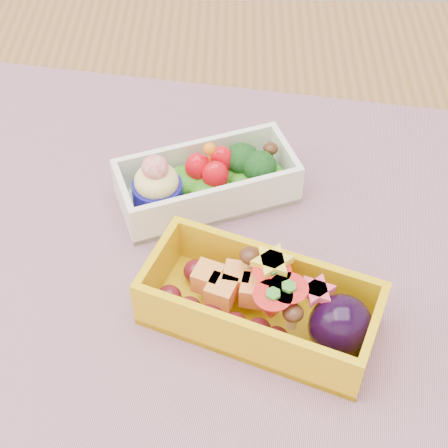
{
  "coord_description": "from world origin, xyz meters",
  "views": [
    {
      "loc": [
        0.06,
        -0.35,
        1.18
      ],
      "look_at": [
        0.06,
        0.01,
        0.79
      ],
      "focal_mm": 56.62,
      "sensor_mm": 36.0,
      "label": 1
    }
  ],
  "objects_px": {
    "table": "(161,335)",
    "placemat": "(214,261)",
    "bento_yellow": "(265,304)",
    "bento_white": "(206,181)"
  },
  "relations": [
    {
      "from": "table",
      "to": "placemat",
      "type": "relative_size",
      "value": 2.06
    },
    {
      "from": "table",
      "to": "bento_yellow",
      "type": "relative_size",
      "value": 6.64
    },
    {
      "from": "placemat",
      "to": "bento_yellow",
      "type": "relative_size",
      "value": 3.22
    },
    {
      "from": "bento_white",
      "to": "bento_yellow",
      "type": "relative_size",
      "value": 0.88
    },
    {
      "from": "placemat",
      "to": "bento_white",
      "type": "height_order",
      "value": "bento_white"
    },
    {
      "from": "bento_white",
      "to": "bento_yellow",
      "type": "bearing_deg",
      "value": -90.62
    },
    {
      "from": "bento_white",
      "to": "bento_yellow",
      "type": "xyz_separation_m",
      "value": [
        0.05,
        -0.13,
        0.0
      ]
    },
    {
      "from": "placemat",
      "to": "bento_white",
      "type": "relative_size",
      "value": 3.65
    },
    {
      "from": "placemat",
      "to": "table",
      "type": "bearing_deg",
      "value": -175.79
    },
    {
      "from": "table",
      "to": "bento_white",
      "type": "xyz_separation_m",
      "value": [
        0.04,
        0.07,
        0.12
      ]
    }
  ]
}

